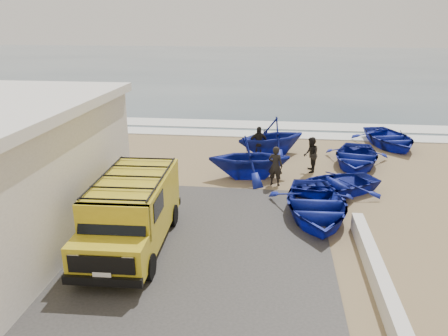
{
  "coord_description": "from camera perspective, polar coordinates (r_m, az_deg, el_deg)",
  "views": [
    {
      "loc": [
        2.2,
        -13.5,
        6.59
      ],
      "look_at": [
        0.33,
        2.13,
        1.2
      ],
      "focal_mm": 35.0,
      "sensor_mm": 36.0,
      "label": 1
    }
  ],
  "objects": [
    {
      "name": "ground",
      "position": [
        15.19,
        -2.2,
        -6.84
      ],
      "size": [
        160.0,
        160.0,
        0.0
      ],
      "primitive_type": "plane",
      "color": "#8F7853"
    },
    {
      "name": "slab",
      "position": [
        13.9,
        -11.81,
        -9.74
      ],
      "size": [
        12.0,
        10.0,
        0.05
      ],
      "primitive_type": "cube",
      "color": "#3E3C39",
      "rests_on": "ground"
    },
    {
      "name": "ocean",
      "position": [
        69.85,
        5.14,
        13.41
      ],
      "size": [
        180.0,
        88.0,
        0.01
      ],
      "primitive_type": "cube",
      "color": "#385166",
      "rests_on": "ground"
    },
    {
      "name": "surf_line",
      "position": [
        26.42,
        1.85,
        4.51
      ],
      "size": [
        180.0,
        1.6,
        0.06
      ],
      "primitive_type": "cube",
      "color": "white",
      "rests_on": "ground"
    },
    {
      "name": "surf_wash",
      "position": [
        28.85,
        2.29,
        5.72
      ],
      "size": [
        180.0,
        2.2,
        0.04
      ],
      "primitive_type": "cube",
      "color": "white",
      "rests_on": "ground"
    },
    {
      "name": "parapet",
      "position": [
        12.57,
        19.15,
        -12.43
      ],
      "size": [
        0.35,
        6.0,
        0.55
      ],
      "primitive_type": "cube",
      "color": "silver",
      "rests_on": "ground"
    },
    {
      "name": "van",
      "position": [
        13.38,
        -11.94,
        -5.4
      ],
      "size": [
        2.21,
        5.17,
        2.19
      ],
      "rotation": [
        0.0,
        0.0,
        0.03
      ],
      "color": "gold",
      "rests_on": "ground"
    },
    {
      "name": "boat_near_left",
      "position": [
        15.54,
        11.9,
        -4.74
      ],
      "size": [
        3.36,
        4.6,
        0.93
      ],
      "primitive_type": "imported",
      "rotation": [
        0.0,
        0.0,
        0.03
      ],
      "color": "#13229C",
      "rests_on": "ground"
    },
    {
      "name": "boat_near_right",
      "position": [
        17.8,
        14.01,
        -2.06
      ],
      "size": [
        4.63,
        4.17,
        0.79
      ],
      "primitive_type": "imported",
      "rotation": [
        0.0,
        0.0,
        -1.09
      ],
      "color": "#13229C",
      "rests_on": "ground"
    },
    {
      "name": "boat_mid_left",
      "position": [
        18.86,
        3.36,
        1.39
      ],
      "size": [
        3.98,
        3.58,
        1.86
      ],
      "primitive_type": "imported",
      "rotation": [
        0.0,
        0.0,
        1.74
      ],
      "color": "#13229C",
      "rests_on": "ground"
    },
    {
      "name": "boat_mid_right",
      "position": [
        21.46,
        16.84,
        1.4
      ],
      "size": [
        3.75,
        4.7,
        0.87
      ],
      "primitive_type": "imported",
      "rotation": [
        0.0,
        0.0,
        -0.19
      ],
      "color": "#13229C",
      "rests_on": "ground"
    },
    {
      "name": "boat_far_left",
      "position": [
        22.18,
        6.2,
        4.12
      ],
      "size": [
        4.82,
        4.66,
        1.95
      ],
      "primitive_type": "imported",
      "rotation": [
        0.0,
        0.0,
        -1.02
      ],
      "color": "#13229C",
      "rests_on": "ground"
    },
    {
      "name": "boat_far_right",
      "position": [
        25.38,
        20.81,
        3.66
      ],
      "size": [
        4.04,
        4.99,
        0.91
      ],
      "primitive_type": "imported",
      "rotation": [
        0.0,
        0.0,
        0.22
      ],
      "color": "#13229C",
      "rests_on": "ground"
    },
    {
      "name": "fisherman_front",
      "position": [
        18.14,
        6.73,
        0.27
      ],
      "size": [
        0.7,
        0.57,
        1.68
      ],
      "primitive_type": "imported",
      "rotation": [
        0.0,
        0.0,
        2.84
      ],
      "color": "black",
      "rests_on": "ground"
    },
    {
      "name": "fisherman_middle",
      "position": [
        20.0,
        11.28,
        1.7
      ],
      "size": [
        0.63,
        0.79,
        1.61
      ],
      "primitive_type": "imported",
      "rotation": [
        0.0,
        0.0,
        -1.55
      ],
      "color": "black",
      "rests_on": "ground"
    },
    {
      "name": "fisherman_back",
      "position": [
        21.48,
        4.52,
        3.28
      ],
      "size": [
        1.0,
        0.49,
        1.66
      ],
      "primitive_type": "imported",
      "rotation": [
        0.0,
        0.0,
        0.09
      ],
      "color": "black",
      "rests_on": "ground"
    }
  ]
}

